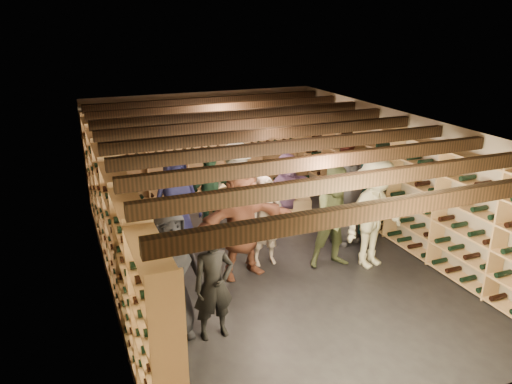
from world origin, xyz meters
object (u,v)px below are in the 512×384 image
Objects in this scene: person_7 at (266,221)px; person_5 at (242,223)px; person_6 at (176,202)px; person_10 at (210,196)px; crate_stack_right at (298,210)px; person_0 at (169,273)px; person_12 at (346,198)px; person_1 at (213,285)px; person_2 at (337,217)px; crate_stack_left at (221,200)px; person_3 at (375,214)px; person_8 at (347,179)px; crate_loose at (293,219)px; person_4 at (364,196)px; person_9 at (237,188)px; person_11 at (287,189)px.

person_5 is at bearing -156.72° from person_7.
person_6 is 0.73m from person_10.
crate_stack_right is 0.31× the size of person_0.
person_12 is (1.74, 0.26, 0.09)m from person_7.
person_2 reaches higher than person_1.
crate_stack_left is at bearing 144.40° from crate_stack_right.
person_3 is at bearing -59.90° from person_10.
person_8 is at bearing 22.35° from person_0.
crate_loose is 0.33× the size of person_4.
person_7 is (0.50, 0.22, -0.14)m from person_5.
person_3 reaches higher than crate_stack_left.
crate_stack_left is 1.21m from person_10.
person_10 is at bearing 122.56° from person_3.
person_5 reaches higher than person_6.
person_3 is at bearing 12.69° from person_1.
person_7 is 1.76m from person_12.
person_3 is at bearing -79.07° from crate_loose.
crate_stack_right is at bearing 113.93° from person_4.
person_5 is 0.57m from person_7.
person_12 reaches higher than person_4.
crate_stack_right is 0.38× the size of person_1.
person_10 is at bearing -119.13° from crate_stack_left.
person_6 is (-0.73, 1.46, -0.04)m from person_5.
person_4 is at bearing -66.24° from person_8.
person_8 is (3.55, -0.09, 0.02)m from person_6.
person_1 is 3.24m from person_3.
person_9 is (-1.34, -0.00, 0.66)m from crate_stack_right.
crate_stack_right is 4.20m from person_1.
person_8 is (1.24, 1.66, 0.02)m from person_2.
crate_stack_left is 0.38× the size of person_8.
crate_loose is at bearing 0.57° from person_6.
person_12 is at bearing -99.24° from person_8.
person_11 is at bearing 13.83° from person_9.
crate_stack_left is 0.41× the size of person_10.
person_2 is at bearing -69.85° from crate_stack_left.
person_7 reaches higher than crate_stack_right.
person_3 reaches higher than person_0.
person_2 is 1.95m from person_11.
person_7 is at bearing 173.39° from person_12.
person_5 reaches higher than person_12.
crate_loose is at bearing 97.66° from person_12.
person_9 is 2.10m from person_12.
person_2 is at bearing -25.80° from person_7.
person_9 is at bearing 5.30° from person_6.
person_4 is (1.08, -0.94, 0.67)m from crate_loose.
person_7 is 0.88× the size of person_8.
crate_loose is 2.39m from person_3.
person_1 is 1.01× the size of person_11.
crate_stack_right is 0.31× the size of person_5.
person_7 is (1.44, 1.65, 0.03)m from person_1.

